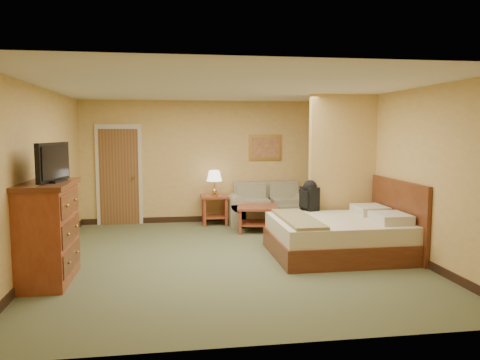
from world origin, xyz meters
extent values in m
plane|color=#555C3C|center=(0.00, 0.00, 0.00)|extent=(6.00, 6.00, 0.00)
plane|color=white|center=(0.00, 0.00, 2.60)|extent=(6.00, 6.00, 0.00)
cube|color=tan|center=(0.00, 3.00, 1.30)|extent=(5.50, 0.02, 2.60)
cube|color=tan|center=(-2.75, 0.00, 1.30)|extent=(0.02, 6.00, 2.60)
cube|color=tan|center=(2.75, 0.00, 1.30)|extent=(0.02, 6.00, 2.60)
cube|color=tan|center=(2.15, 0.93, 1.30)|extent=(1.20, 0.15, 2.60)
cube|color=beige|center=(-1.95, 2.97, 1.05)|extent=(0.94, 0.06, 2.10)
cube|color=brown|center=(-1.95, 2.96, 1.00)|extent=(0.80, 0.04, 2.00)
cylinder|color=#B59542|center=(-1.65, 2.90, 1.00)|extent=(0.04, 0.12, 0.04)
cube|color=black|center=(0.00, 2.99, 0.06)|extent=(5.50, 0.02, 0.12)
cube|color=gray|center=(1.17, 2.52, 0.21)|extent=(1.42, 0.76, 0.43)
cube|color=gray|center=(1.17, 2.86, 0.65)|extent=(1.42, 0.18, 0.45)
cube|color=gray|center=(0.46, 2.52, 0.24)|extent=(0.30, 0.76, 0.48)
cube|color=gray|center=(1.88, 2.52, 0.24)|extent=(0.30, 0.76, 0.48)
cube|color=maroon|center=(0.02, 2.65, 0.59)|extent=(0.56, 0.56, 0.04)
cube|color=maroon|center=(0.02, 2.65, 0.17)|extent=(0.47, 0.47, 0.03)
cube|color=maroon|center=(-0.20, 2.43, 0.28)|extent=(0.06, 0.06, 0.57)
cube|color=maroon|center=(0.24, 2.43, 0.28)|extent=(0.06, 0.06, 0.57)
cube|color=maroon|center=(-0.20, 2.87, 0.28)|extent=(0.06, 0.06, 0.57)
cube|color=maroon|center=(0.24, 2.87, 0.28)|extent=(0.06, 0.06, 0.57)
cylinder|color=#B59542|center=(0.02, 2.65, 0.63)|extent=(0.16, 0.16, 0.04)
cylinder|color=#B59542|center=(0.02, 2.65, 0.83)|extent=(0.02, 0.02, 0.27)
cone|color=white|center=(0.02, 2.65, 1.03)|extent=(0.32, 0.32, 0.22)
cube|color=maroon|center=(0.79, 1.85, 0.48)|extent=(0.90, 0.90, 0.04)
cube|color=maroon|center=(0.79, 1.85, 0.17)|extent=(0.77, 0.77, 0.03)
cube|color=maroon|center=(0.46, 1.52, 0.23)|extent=(0.06, 0.06, 0.47)
cube|color=maroon|center=(1.12, 2.19, 0.23)|extent=(0.06, 0.06, 0.47)
cube|color=#B78E3F|center=(1.17, 2.98, 1.60)|extent=(0.72, 0.03, 0.56)
cube|color=brown|center=(1.17, 2.96, 1.60)|extent=(0.60, 0.02, 0.44)
cube|color=maroon|center=(-2.48, -0.78, 0.62)|extent=(0.57, 1.14, 1.24)
cube|color=#532513|center=(-2.48, -0.78, 1.28)|extent=(0.64, 1.22, 0.06)
cube|color=black|center=(-2.38, -0.78, 1.32)|extent=(0.28, 0.40, 0.03)
cube|color=black|center=(-2.38, -0.78, 1.56)|extent=(0.23, 0.82, 0.50)
cube|color=#532513|center=(1.75, -0.10, 0.16)|extent=(2.14, 1.71, 0.32)
cube|color=beige|center=(1.75, -0.10, 0.45)|extent=(2.08, 1.65, 0.26)
cube|color=#532513|center=(2.71, -0.10, 0.59)|extent=(0.06, 1.82, 1.18)
cube|color=beige|center=(2.40, -0.47, 0.64)|extent=(0.48, 0.59, 0.15)
cube|color=beige|center=(2.40, 0.27, 0.64)|extent=(0.48, 0.59, 0.15)
cube|color=olive|center=(1.05, -0.10, 0.60)|extent=(0.48, 1.61, 0.05)
cube|color=black|center=(1.51, 0.78, 0.78)|extent=(0.29, 0.36, 0.41)
sphere|color=black|center=(1.51, 0.78, 0.99)|extent=(0.25, 0.25, 0.25)
camera|label=1|loc=(-0.90, -7.03, 1.96)|focal=35.00mm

